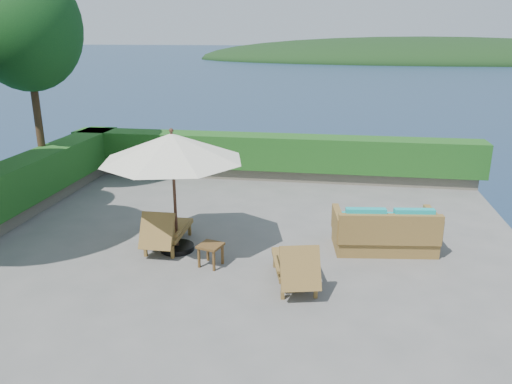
% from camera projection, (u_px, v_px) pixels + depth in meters
% --- Properties ---
extents(ground, '(12.00, 12.00, 0.00)m').
position_uv_depth(ground, '(235.00, 255.00, 10.10)').
color(ground, slate).
rests_on(ground, ground).
extents(foundation, '(12.00, 12.00, 3.00)m').
position_uv_depth(foundation, '(236.00, 321.00, 10.57)').
color(foundation, '#5E544A').
rests_on(foundation, ocean).
extents(ocean, '(600.00, 600.00, 0.00)m').
position_uv_depth(ocean, '(237.00, 379.00, 11.02)').
color(ocean, '#172E49').
rests_on(ocean, ground).
extents(offshore_island, '(126.00, 57.60, 12.60)m').
position_uv_depth(offshore_island, '(421.00, 60.00, 139.03)').
color(offshore_island, black).
rests_on(offshore_island, ocean).
extents(planter_wall_far, '(12.00, 0.60, 0.36)m').
position_uv_depth(planter_wall_far, '(271.00, 173.00, 15.31)').
color(planter_wall_far, gray).
rests_on(planter_wall_far, ground).
extents(hedge_far, '(12.40, 0.90, 1.00)m').
position_uv_depth(hedge_far, '(271.00, 152.00, 15.11)').
color(hedge_far, '#1C4D16').
rests_on(hedge_far, planter_wall_far).
extents(tree_far, '(2.80, 2.80, 6.03)m').
position_uv_depth(tree_far, '(26.00, 28.00, 12.65)').
color(tree_far, '#452F1A').
rests_on(tree_far, ground).
extents(patio_umbrella, '(3.27, 3.27, 2.55)m').
position_uv_depth(patio_umbrella, '(172.00, 148.00, 9.67)').
color(patio_umbrella, black).
rests_on(patio_umbrella, ground).
extents(lounge_left, '(0.75, 1.62, 0.94)m').
position_uv_depth(lounge_left, '(166.00, 231.00, 10.30)').
color(lounge_left, brown).
rests_on(lounge_left, ground).
extents(lounge_right, '(1.01, 1.73, 0.94)m').
position_uv_depth(lounge_right, '(296.00, 265.00, 8.76)').
color(lounge_right, brown).
rests_on(lounge_right, ground).
extents(side_table, '(0.52, 0.52, 0.45)m').
position_uv_depth(side_table, '(211.00, 248.00, 9.52)').
color(side_table, brown).
rests_on(side_table, ground).
extents(wicker_loveseat, '(2.17, 1.29, 1.01)m').
position_uv_depth(wicker_loveseat, '(385.00, 232.00, 10.21)').
color(wicker_loveseat, brown).
rests_on(wicker_loveseat, ground).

